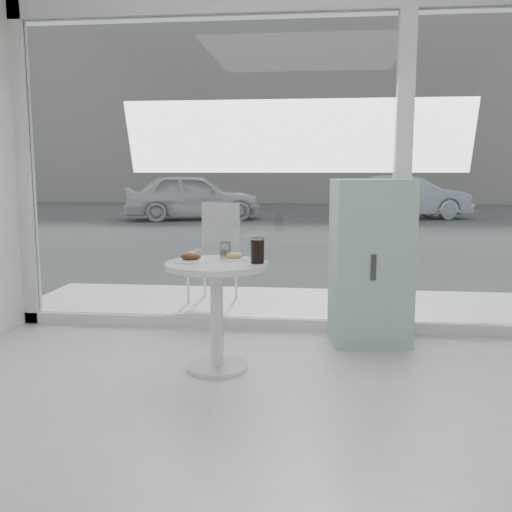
# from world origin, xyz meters

# --- Properties ---
(storefront) EXTENTS (5.00, 0.14, 3.00)m
(storefront) POSITION_xyz_m (0.07, 3.00, 1.71)
(storefront) COLOR silver
(storefront) RESTS_ON ground
(main_table) EXTENTS (0.72, 0.72, 0.77)m
(main_table) POSITION_xyz_m (-0.50, 1.90, 0.55)
(main_table) COLOR silver
(main_table) RESTS_ON ground
(patio_deck) EXTENTS (5.60, 1.60, 0.05)m
(patio_deck) POSITION_xyz_m (0.00, 3.80, 0.03)
(patio_deck) COLOR silver
(patio_deck) RESTS_ON ground
(street) EXTENTS (40.00, 24.00, 0.00)m
(street) POSITION_xyz_m (0.00, 16.00, -0.00)
(street) COLOR #313131
(street) RESTS_ON ground
(far_building) EXTENTS (40.00, 2.00, 8.00)m
(far_building) POSITION_xyz_m (0.00, 25.00, 4.00)
(far_building) COLOR gray
(far_building) RESTS_ON ground
(mint_cabinet) EXTENTS (0.67, 0.50, 1.34)m
(mint_cabinet) POSITION_xyz_m (0.63, 2.65, 0.67)
(mint_cabinet) COLOR #8FB6A3
(mint_cabinet) RESTS_ON ground
(patio_chair) EXTENTS (0.55, 0.55, 1.02)m
(patio_chair) POSITION_xyz_m (-0.87, 3.91, 0.63)
(patio_chair) COLOR silver
(patio_chair) RESTS_ON patio_deck
(car_white) EXTENTS (4.32, 2.69, 1.37)m
(car_white) POSITION_xyz_m (-3.49, 14.69, 0.69)
(car_white) COLOR silver
(car_white) RESTS_ON street
(car_silver) EXTENTS (4.17, 2.58, 1.30)m
(car_silver) POSITION_xyz_m (2.74, 15.53, 0.65)
(car_silver) COLOR #9EA1A6
(car_silver) RESTS_ON street
(plate_fritter) EXTENTS (0.23, 0.23, 0.07)m
(plate_fritter) POSITION_xyz_m (-0.68, 1.90, 0.80)
(plate_fritter) COLOR silver
(plate_fritter) RESTS_ON main_table
(plate_donut) EXTENTS (0.20, 0.20, 0.05)m
(plate_donut) POSITION_xyz_m (-0.39, 2.04, 0.79)
(plate_donut) COLOR silver
(plate_donut) RESTS_ON main_table
(water_tumbler_a) EXTENTS (0.07, 0.07, 0.12)m
(water_tumbler_a) POSITION_xyz_m (-0.47, 2.11, 0.82)
(water_tumbler_a) COLOR white
(water_tumbler_a) RESTS_ON main_table
(water_tumbler_b) EXTENTS (0.08, 0.08, 0.12)m
(water_tumbler_b) POSITION_xyz_m (-0.46, 2.05, 0.83)
(water_tumbler_b) COLOR white
(water_tumbler_b) RESTS_ON main_table
(cola_glass) EXTENTS (0.09, 0.09, 0.18)m
(cola_glass) POSITION_xyz_m (-0.21, 1.90, 0.86)
(cola_glass) COLOR white
(cola_glass) RESTS_ON main_table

